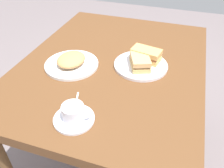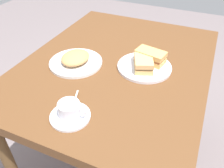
# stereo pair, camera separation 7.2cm
# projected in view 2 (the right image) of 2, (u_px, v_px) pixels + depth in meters

# --- Properties ---
(ground_plane) EXTENTS (6.00, 6.00, 0.00)m
(ground_plane) POSITION_uv_depth(u_px,v_px,m) (116.00, 153.00, 1.62)
(ground_plane) COLOR slate
(dining_table) EXTENTS (1.14, 0.89, 0.76)m
(dining_table) POSITION_uv_depth(u_px,v_px,m) (117.00, 75.00, 1.21)
(dining_table) COLOR brown
(dining_table) RESTS_ON ground_plane
(sandwich_plate) EXTENTS (0.26, 0.26, 0.01)m
(sandwich_plate) POSITION_uv_depth(u_px,v_px,m) (144.00, 67.00, 1.11)
(sandwich_plate) COLOR white
(sandwich_plate) RESTS_ON dining_table
(sandwich_front) EXTENTS (0.14, 0.12, 0.05)m
(sandwich_front) POSITION_uv_depth(u_px,v_px,m) (143.00, 63.00, 1.07)
(sandwich_front) COLOR tan
(sandwich_front) RESTS_ON sandwich_plate
(sandwich_back) EXTENTS (0.10, 0.15, 0.06)m
(sandwich_back) POSITION_uv_depth(u_px,v_px,m) (150.00, 56.00, 1.11)
(sandwich_back) COLOR tan
(sandwich_back) RESTS_ON sandwich_plate
(coffee_saucer) EXTENTS (0.15, 0.15, 0.01)m
(coffee_saucer) POSITION_uv_depth(u_px,v_px,m) (70.00, 116.00, 0.85)
(coffee_saucer) COLOR white
(coffee_saucer) RESTS_ON dining_table
(coffee_cup) EXTENTS (0.08, 0.11, 0.06)m
(coffee_cup) POSITION_uv_depth(u_px,v_px,m) (70.00, 109.00, 0.83)
(coffee_cup) COLOR white
(coffee_cup) RESTS_ON coffee_saucer
(spoon) EXTENTS (0.10, 0.04, 0.01)m
(spoon) POSITION_uv_depth(u_px,v_px,m) (74.00, 101.00, 0.91)
(spoon) COLOR silver
(spoon) RESTS_ON coffee_saucer
(side_plate) EXTENTS (0.26, 0.26, 0.01)m
(side_plate) POSITION_uv_depth(u_px,v_px,m) (76.00, 63.00, 1.14)
(side_plate) COLOR white
(side_plate) RESTS_ON dining_table
(side_food_pile) EXTENTS (0.16, 0.13, 0.04)m
(side_food_pile) POSITION_uv_depth(u_px,v_px,m) (75.00, 57.00, 1.12)
(side_food_pile) COLOR tan
(side_food_pile) RESTS_ON side_plate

